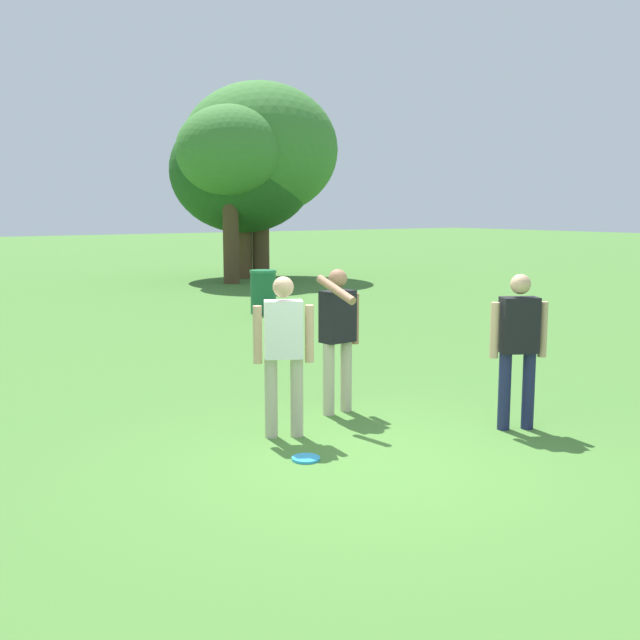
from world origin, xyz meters
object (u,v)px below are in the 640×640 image
at_px(frisbee, 306,459).
at_px(trash_can_beside_table, 263,292).
at_px(person_thrower, 518,341).
at_px(person_bystander, 338,330).
at_px(tree_slender_mid, 243,171).
at_px(tree_far_right, 229,153).
at_px(tree_back_left, 260,150).
at_px(person_catcher, 284,346).

height_order(frisbee, trash_can_beside_table, trash_can_beside_table).
bearing_deg(person_thrower, trash_can_beside_table, 76.10).
distance_m(person_bystander, trash_can_beside_table, 8.36).
height_order(person_bystander, tree_slender_mid, tree_slender_mid).
bearing_deg(trash_can_beside_table, tree_slender_mid, 64.04).
bearing_deg(tree_far_right, frisbee, -115.52).
distance_m(person_thrower, trash_can_beside_table, 9.46).
bearing_deg(tree_back_left, person_catcher, -119.28).
relative_size(person_thrower, tree_far_right, 0.30).
height_order(tree_far_right, tree_slender_mid, tree_slender_mid).
distance_m(trash_can_beside_table, tree_slender_mid, 9.07).
relative_size(person_thrower, frisbee, 6.19).
relative_size(frisbee, tree_back_left, 0.04).
bearing_deg(tree_slender_mid, trash_can_beside_table, -115.96).
distance_m(person_catcher, tree_slender_mid, 17.90).
bearing_deg(person_thrower, person_catcher, 152.10).
relative_size(person_bystander, tree_back_left, 0.26).
xyz_separation_m(person_thrower, tree_slender_mid, (6.02, 16.87, 2.55)).
bearing_deg(trash_can_beside_table, tree_far_right, 67.95).
xyz_separation_m(tree_slender_mid, tree_back_left, (0.52, -0.22, 0.67)).
relative_size(person_catcher, person_bystander, 1.00).
distance_m(frisbee, trash_can_beside_table, 9.92).
bearing_deg(trash_can_beside_table, frisbee, -117.94).
xyz_separation_m(tree_far_right, tree_slender_mid, (1.16, 1.30, -0.46)).
bearing_deg(person_bystander, tree_slender_mid, 64.82).
distance_m(person_bystander, tree_back_left, 17.23).
height_order(person_thrower, tree_far_right, tree_far_right).
distance_m(person_thrower, person_bystander, 1.96).
bearing_deg(person_catcher, trash_can_beside_table, 61.12).
bearing_deg(person_thrower, person_bystander, 127.00).
bearing_deg(tree_slender_mid, frisbee, -117.03).
bearing_deg(person_catcher, tree_far_right, 64.05).
distance_m(person_catcher, trash_can_beside_table, 9.18).
distance_m(person_bystander, tree_slender_mid, 17.10).
bearing_deg(frisbee, trash_can_beside_table, 62.06).
xyz_separation_m(frisbee, tree_back_left, (8.91, 16.22, 4.15)).
height_order(person_thrower, tree_back_left, tree_back_left).
height_order(person_thrower, tree_slender_mid, tree_slender_mid).
distance_m(person_bystander, tree_far_right, 15.54).
relative_size(person_thrower, tree_slender_mid, 0.30).
distance_m(person_thrower, tree_slender_mid, 18.09).
xyz_separation_m(person_catcher, tree_far_right, (7.02, 14.42, 3.01)).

